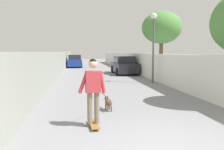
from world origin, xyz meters
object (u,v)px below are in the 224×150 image
Objects in this scene: dog at (108,102)px; car_near at (124,66)px; lamp_post at (154,35)px; car_far at (75,61)px; tree_right_near at (162,28)px; person_skateboarder at (93,86)px; skateboard at (93,124)px.

car_near reaches higher than dog.
car_far is (14.76, 4.98, -2.18)m from lamp_post.
car_far is at bearing 3.95° from dog.
car_far is (9.04, 4.38, 0.00)m from car_near.
tree_right_near is 1.22× the size of lamp_post.
tree_right_near is at bearing -30.09° from dog.
person_skateboarder is (-11.29, 6.27, -2.77)m from tree_right_near.
car_near is at bearing -15.35° from person_skateboarder.
person_skateboarder is 0.41× the size of car_near.
car_far is (21.96, 0.83, 0.65)m from skateboard.
car_near is at bearing 58.98° from tree_right_near.
person_skateboarder is (-7.20, 4.15, -1.84)m from lamp_post.
skateboard is at bearing 45.00° from person_skateboarder.
person_skateboarder is 13.41m from car_near.
tree_right_near reaches higher than dog.
lamp_post is 5.18× the size of skateboard.
tree_right_near is at bearing -146.37° from car_far.
car_near is (11.45, -2.96, 0.44)m from dog.
skateboard is at bearing 150.05° from lamp_post.
person_skateboarder is 1.77m from dog.
car_far is at bearing 2.16° from skateboard.
lamp_post is at bearing -31.88° from dog.
dog is (-5.73, 3.56, -2.63)m from lamp_post.
skateboard is 0.99m from person_skateboarder.
tree_right_near is 6.30× the size of skateboard.
tree_right_near reaches higher than skateboard.
lamp_post is 15.73m from car_far.
skateboard is 0.49× the size of person_skateboarder.
skateboard is at bearing 150.93° from tree_right_near.
car_far is at bearing 25.84° from car_near.
person_skateboarder reaches higher than car_near.
lamp_post is 6.16m from car_near.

